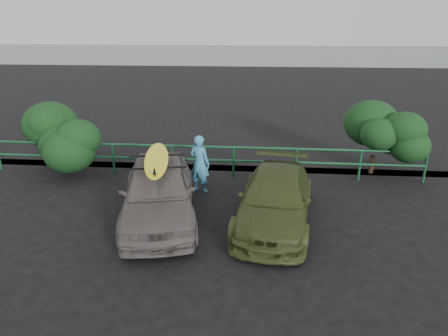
# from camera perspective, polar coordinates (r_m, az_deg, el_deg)

# --- Properties ---
(ground) EXTENTS (80.00, 80.00, 0.00)m
(ground) POSITION_cam_1_polar(r_m,az_deg,el_deg) (8.78, -7.46, -12.91)
(ground) COLOR black
(ocean) EXTENTS (200.00, 200.00, 0.00)m
(ocean) POSITION_cam_1_polar(r_m,az_deg,el_deg) (67.37, 3.50, 15.98)
(ocean) COLOR #545E67
(ocean) RESTS_ON ground
(guardrail) EXTENTS (14.00, 0.08, 1.04)m
(guardrail) POSITION_cam_1_polar(r_m,az_deg,el_deg) (13.00, -3.04, 1.04)
(guardrail) COLOR #164F2A
(guardrail) RESTS_ON ground
(shrub_left) EXTENTS (3.20, 2.40, 2.24)m
(shrub_left) POSITION_cam_1_polar(r_m,az_deg,el_deg) (14.62, -21.89, 4.22)
(shrub_left) COLOR #163E19
(shrub_left) RESTS_ON ground
(shrub_right) EXTENTS (3.20, 2.40, 2.36)m
(shrub_right) POSITION_cam_1_polar(r_m,az_deg,el_deg) (13.57, 18.67, 3.73)
(shrub_right) COLOR #163E19
(shrub_right) RESTS_ON ground
(sedan) EXTENTS (2.69, 4.74, 1.52)m
(sedan) POSITION_cam_1_polar(r_m,az_deg,el_deg) (10.20, -9.35, -3.25)
(sedan) COLOR #625A58
(sedan) RESTS_ON ground
(olive_vehicle) EXTENTS (2.30, 4.50, 1.25)m
(olive_vehicle) POSITION_cam_1_polar(r_m,az_deg,el_deg) (10.03, 7.31, -4.40)
(olive_vehicle) COLOR #3B4920
(olive_vehicle) RESTS_ON ground
(man) EXTENTS (0.74, 0.63, 1.73)m
(man) POSITION_cam_1_polar(r_m,az_deg,el_deg) (11.69, -3.48, 0.59)
(man) COLOR #3E93BC
(man) RESTS_ON ground
(roof_rack) EXTENTS (1.60, 1.27, 0.05)m
(roof_rack) POSITION_cam_1_polar(r_m,az_deg,el_deg) (9.92, -9.60, 0.92)
(roof_rack) COLOR black
(roof_rack) RESTS_ON sedan
(surfboard) EXTENTS (1.15, 2.86, 0.08)m
(surfboard) POSITION_cam_1_polar(r_m,az_deg,el_deg) (9.90, -9.62, 1.27)
(surfboard) COLOR yellow
(surfboard) RESTS_ON roof_rack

